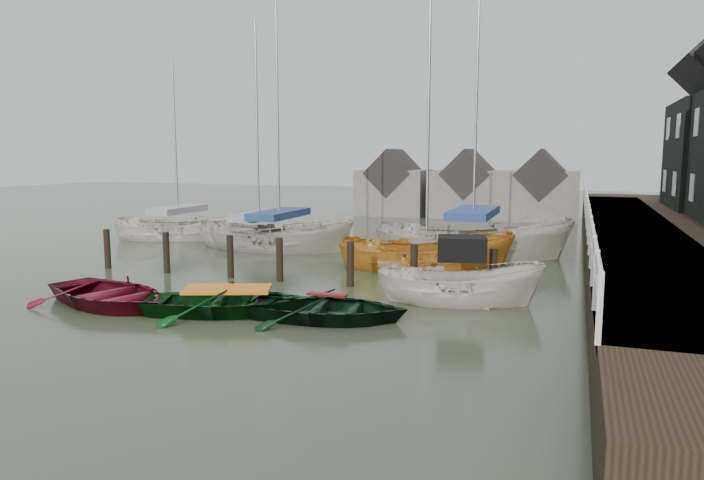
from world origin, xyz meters
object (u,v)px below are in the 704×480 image
at_px(rowboat_dkgreen, 327,320).
at_px(sailboat_d, 472,255).
at_px(motorboat, 460,300).
at_px(sailboat_b, 280,248).
at_px(sailboat_c, 426,267).
at_px(rowboat_red, 110,306).
at_px(sailboat_e, 179,237).
at_px(rowboat_green, 228,313).
at_px(sailboat_a, 260,246).

bearing_deg(rowboat_dkgreen, sailboat_d, -17.22).
relative_size(motorboat, sailboat_b, 0.40).
xyz_separation_m(motorboat, sailboat_c, (-2.09, 4.98, -0.08)).
bearing_deg(rowboat_dkgreen, rowboat_red, 88.68).
bearing_deg(sailboat_e, rowboat_green, -163.56).
bearing_deg(sailboat_d, motorboat, 176.31).
height_order(rowboat_dkgreen, motorboat, motorboat).
distance_m(rowboat_red, sailboat_b, 10.59).
relative_size(sailboat_a, sailboat_d, 0.91).
height_order(rowboat_green, motorboat, motorboat).
xyz_separation_m(rowboat_green, sailboat_e, (-9.70, 11.65, 0.06)).
height_order(rowboat_red, sailboat_c, sailboat_c).
bearing_deg(sailboat_a, rowboat_red, -168.68).
bearing_deg(sailboat_a, sailboat_d, -80.44).
xyz_separation_m(sailboat_b, sailboat_e, (-6.13, 1.48, -0.00)).
distance_m(sailboat_b, sailboat_c, 7.20).
relative_size(rowboat_green, sailboat_d, 0.36).
relative_size(rowboat_dkgreen, sailboat_d, 0.34).
bearing_deg(sailboat_a, sailboat_c, -101.10).
distance_m(motorboat, sailboat_a, 12.36).
relative_size(sailboat_d, sailboat_e, 1.23).
xyz_separation_m(motorboat, sailboat_d, (-0.92, 7.99, -0.03)).
bearing_deg(sailboat_b, rowboat_green, -165.32).
bearing_deg(rowboat_red, sailboat_d, -15.77).
bearing_deg(sailboat_c, rowboat_dkgreen, 157.88).
height_order(sailboat_b, sailboat_c, sailboat_b).
distance_m(rowboat_green, sailboat_c, 8.68).
xyz_separation_m(rowboat_green, sailboat_d, (4.48, 11.03, 0.06)).
distance_m(rowboat_dkgreen, sailboat_c, 7.81).
distance_m(rowboat_red, sailboat_c, 10.78).
bearing_deg(rowboat_dkgreen, sailboat_a, 28.26).
distance_m(motorboat, sailboat_d, 8.05).
xyz_separation_m(motorboat, sailboat_e, (-15.10, 8.61, -0.03)).
bearing_deg(sailboat_d, sailboat_a, 84.44).
bearing_deg(sailboat_e, rowboat_red, -175.75).
relative_size(rowboat_dkgreen, sailboat_c, 0.35).
xyz_separation_m(sailboat_a, sailboat_b, (1.04, -0.12, -0.00)).
bearing_deg(motorboat, sailboat_a, 43.05).
bearing_deg(sailboat_b, sailboat_d, -88.52).
height_order(rowboat_green, rowboat_dkgreen, rowboat_green).
height_order(sailboat_a, sailboat_b, sailboat_b).
distance_m(sailboat_d, sailboat_e, 14.19).
xyz_separation_m(sailboat_a, sailboat_d, (9.09, 0.75, -0.01)).
xyz_separation_m(sailboat_b, sailboat_c, (6.88, -2.14, -0.05)).
distance_m(rowboat_red, sailboat_e, 13.62).
bearing_deg(sailboat_d, rowboat_green, 147.64).
bearing_deg(rowboat_dkgreen, sailboat_e, 39.70).
distance_m(rowboat_red, rowboat_dkgreen, 6.07).
xyz_separation_m(rowboat_red, sailboat_d, (7.88, 11.45, 0.06)).
height_order(sailboat_b, sailboat_e, sailboat_b).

